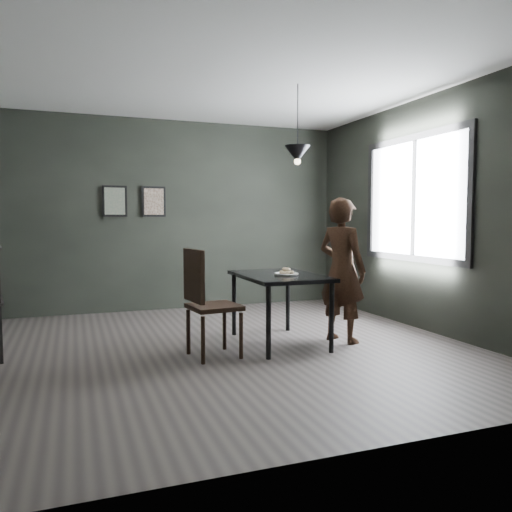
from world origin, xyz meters
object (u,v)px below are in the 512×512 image
object	(u,v)px
cafe_table	(279,282)
pendant_lamp	(297,154)
white_plate	(286,275)
woman	(342,270)
wood_chair	(205,296)

from	to	relation	value
cafe_table	pendant_lamp	world-z (taller)	pendant_lamp
cafe_table	white_plate	world-z (taller)	white_plate
woman	wood_chair	distance (m)	1.58
pendant_lamp	woman	bearing A→B (deg)	-31.07
white_plate	pendant_lamp	distance (m)	1.33
woman	wood_chair	xyz separation A→B (m)	(-1.57, -0.12, -0.19)
woman	pendant_lamp	size ratio (longest dim) A/B	1.82
white_plate	woman	world-z (taller)	woman
woman	pendant_lamp	bearing A→B (deg)	34.05
cafe_table	white_plate	xyz separation A→B (m)	(0.04, -0.10, 0.08)
cafe_table	woman	size ratio (longest dim) A/B	0.76
cafe_table	wood_chair	distance (m)	0.94
wood_chair	white_plate	bearing A→B (deg)	3.20
wood_chair	cafe_table	bearing A→B (deg)	9.74
white_plate	wood_chair	xyz separation A→B (m)	(-0.93, -0.17, -0.16)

